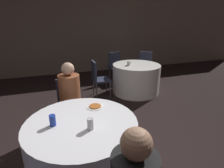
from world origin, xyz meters
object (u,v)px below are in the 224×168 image
(chair_far_west, at_px, (98,76))
(pizza_plate_near, at_px, (95,106))
(table_near, at_px, (83,149))
(table_far, at_px, (136,79))
(soda_can_blue, at_px, (53,120))
(chair_near_north, at_px, (70,101))
(chair_far_north, at_px, (116,64))
(person_floral_shirt, at_px, (71,101))
(soda_can_silver, at_px, (90,124))
(chair_far_northeast, at_px, (145,64))

(chair_far_west, height_order, pizza_plate_near, chair_far_west)
(table_near, relative_size, table_far, 1.02)
(soda_can_blue, bearing_deg, chair_near_north, 75.48)
(table_far, relative_size, chair_far_north, 1.34)
(table_far, xyz_separation_m, person_floral_shirt, (-1.80, -1.35, 0.24))
(table_far, xyz_separation_m, chair_near_north, (-1.81, -1.19, 0.17))
(pizza_plate_near, bearing_deg, chair_far_west, 74.81)
(chair_far_north, distance_m, person_floral_shirt, 2.85)
(chair_far_north, height_order, soda_can_silver, chair_far_north)
(chair_near_north, height_order, chair_far_north, same)
(soda_can_blue, xyz_separation_m, soda_can_silver, (0.36, -0.19, 0.00))
(chair_far_west, relative_size, soda_can_silver, 7.41)
(chair_far_north, bearing_deg, table_near, 52.70)
(chair_near_north, relative_size, person_floral_shirt, 0.75)
(chair_far_north, distance_m, soda_can_silver, 3.73)
(chair_far_northeast, bearing_deg, person_floral_shirt, 81.69)
(chair_near_north, bearing_deg, chair_far_west, -124.81)
(chair_far_west, height_order, soda_can_blue, chair_far_west)
(soda_can_silver, bearing_deg, chair_far_northeast, 53.06)
(chair_far_west, distance_m, pizza_plate_near, 2.04)
(table_near, distance_m, table_far, 2.84)
(chair_far_west, relative_size, soda_can_blue, 7.41)
(table_near, bearing_deg, person_floral_shirt, 91.75)
(chair_near_north, distance_m, person_floral_shirt, 0.17)
(soda_can_blue, bearing_deg, table_far, 46.83)
(table_far, relative_size, pizza_plate_near, 5.56)
(chair_far_northeast, distance_m, soda_can_silver, 3.97)
(pizza_plate_near, bearing_deg, person_floral_shirt, 113.11)
(pizza_plate_near, relative_size, soda_can_silver, 1.79)
(soda_can_blue, distance_m, soda_can_silver, 0.41)
(chair_far_northeast, xyz_separation_m, soda_can_silver, (-2.38, -3.16, 0.27))
(chair_far_northeast, distance_m, pizza_plate_near, 3.51)
(table_far, height_order, chair_near_north, chair_near_north)
(chair_far_northeast, height_order, chair_far_north, same)
(person_floral_shirt, bearing_deg, chair_near_north, -90.00)
(table_far, bearing_deg, table_near, -128.60)
(table_near, bearing_deg, pizza_plate_near, 51.99)
(chair_far_northeast, bearing_deg, pizza_plate_near, 91.71)
(pizza_plate_near, distance_m, soda_can_blue, 0.59)
(chair_far_west, height_order, chair_far_north, same)
(table_near, relative_size, chair_far_north, 1.37)
(table_near, distance_m, chair_near_north, 1.05)
(chair_far_west, distance_m, chair_far_northeast, 1.85)
(table_far, height_order, soda_can_blue, soda_can_blue)
(chair_far_west, distance_m, soda_can_blue, 2.48)
(chair_far_west, bearing_deg, soda_can_silver, -14.88)
(soda_can_blue, bearing_deg, soda_can_silver, -27.52)
(table_far, height_order, pizza_plate_near, pizza_plate_near)
(table_far, bearing_deg, chair_far_north, 101.25)
(chair_near_north, bearing_deg, person_floral_shirt, 90.00)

